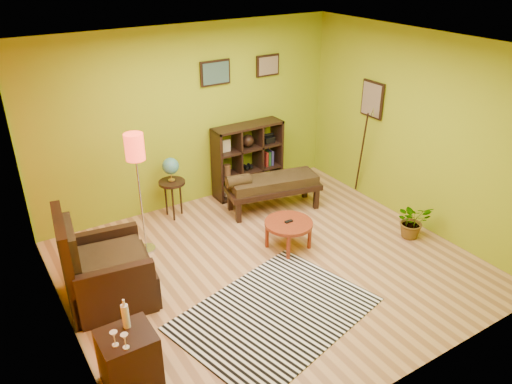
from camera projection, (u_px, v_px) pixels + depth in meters
ground at (270, 266)px, 6.55m from camera, size 5.00×5.00×0.00m
room_shell at (265, 139)px, 5.71m from camera, size 5.04×4.54×2.82m
zebra_rug at (275, 313)px, 5.72m from camera, size 2.48×2.02×0.01m
coffee_table at (289, 226)px, 6.81m from camera, size 0.66×0.66×0.43m
armchair at (103, 274)px, 5.81m from camera, size 1.09×1.10×1.18m
side_cabinet at (129, 359)px, 4.70m from camera, size 0.50×0.46×0.91m
floor_lamp at (136, 158)px, 6.29m from camera, size 0.26×0.26×1.70m
globe_table at (171, 173)px, 7.43m from camera, size 0.40×0.40×0.97m
cube_shelf at (249, 159)px, 8.26m from camera, size 1.20×0.35×1.20m
bench at (271, 185)px, 7.76m from camera, size 1.55×0.82×0.68m
potted_plant at (412, 224)px, 7.13m from camera, size 0.64×0.67×0.41m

